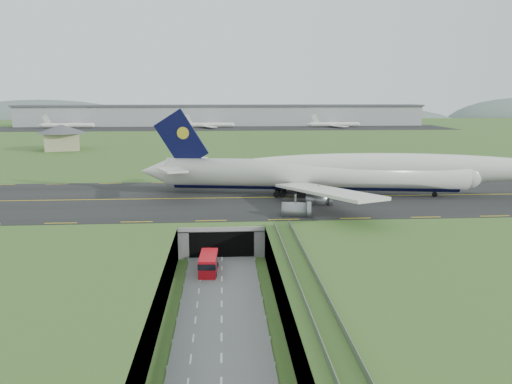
{
  "coord_description": "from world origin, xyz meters",
  "views": [
    {
      "loc": [
        0.54,
        -80.49,
        30.01
      ],
      "look_at": [
        7.13,
        20.0,
        10.05
      ],
      "focal_mm": 35.0,
      "sensor_mm": 36.0,
      "label": 1
    }
  ],
  "objects": [
    {
      "name": "trench_road",
      "position": [
        0.0,
        -7.5,
        0.1
      ],
      "size": [
        12.0,
        75.0,
        0.2
      ],
      "primitive_type": "cube",
      "color": "slate",
      "rests_on": "ground"
    },
    {
      "name": "taxiway",
      "position": [
        0.0,
        33.0,
        6.09
      ],
      "size": [
        800.0,
        44.0,
        0.18
      ],
      "primitive_type": "cube",
      "color": "black",
      "rests_on": "airfield_deck"
    },
    {
      "name": "tunnel_portal",
      "position": [
        0.0,
        16.71,
        3.33
      ],
      "size": [
        17.0,
        22.3,
        6.0
      ],
      "color": "gray",
      "rests_on": "ground"
    },
    {
      "name": "guideway",
      "position": [
        11.0,
        -19.11,
        5.32
      ],
      "size": [
        3.0,
        53.0,
        7.05
      ],
      "color": "#A8A8A3",
      "rests_on": "ground"
    },
    {
      "name": "ground",
      "position": [
        0.0,
        0.0,
        0.0
      ],
      "size": [
        900.0,
        900.0,
        0.0
      ],
      "primitive_type": "plane",
      "color": "#405F26",
      "rests_on": "ground"
    },
    {
      "name": "distant_hills",
      "position": [
        64.38,
        430.0,
        -4.0
      ],
      "size": [
        700.0,
        91.0,
        60.0
      ],
      "color": "slate",
      "rests_on": "ground"
    },
    {
      "name": "jumbo_jet",
      "position": [
        29.05,
        34.03,
        11.7
      ],
      "size": [
        100.78,
        63.18,
        21.13
      ],
      "rotation": [
        0.0,
        0.0,
        -0.15
      ],
      "color": "silver",
      "rests_on": "ground"
    },
    {
      "name": "airfield_deck",
      "position": [
        0.0,
        0.0,
        3.0
      ],
      "size": [
        800.0,
        800.0,
        6.0
      ],
      "primitive_type": "cube",
      "color": "gray",
      "rests_on": "ground"
    },
    {
      "name": "service_building",
      "position": [
        -68.44,
        138.47,
        12.53
      ],
      "size": [
        24.89,
        24.89,
        11.01
      ],
      "rotation": [
        0.0,
        0.0,
        0.27
      ],
      "color": "tan",
      "rests_on": "ground"
    },
    {
      "name": "shuttle_tram",
      "position": [
        -2.24,
        0.39,
        1.73
      ],
      "size": [
        3.27,
        7.86,
        3.15
      ],
      "rotation": [
        0.0,
        0.0,
        -0.05
      ],
      "color": "red",
      "rests_on": "ground"
    },
    {
      "name": "cargo_terminal",
      "position": [
        -0.12,
        299.41,
        13.96
      ],
      "size": [
        320.0,
        67.0,
        15.6
      ],
      "color": "#B2B2B2",
      "rests_on": "ground"
    }
  ]
}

